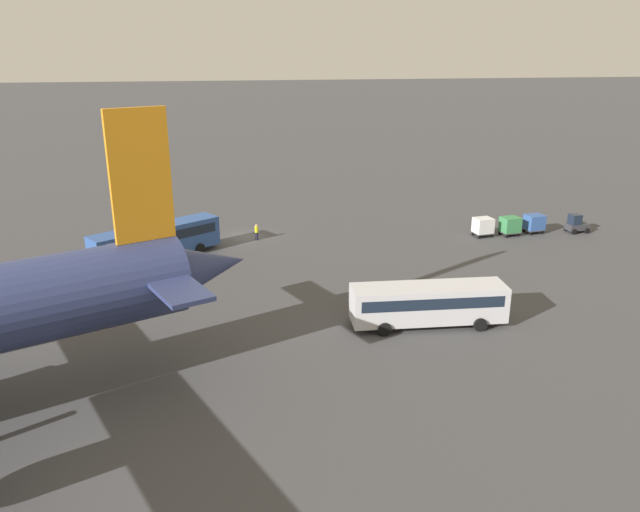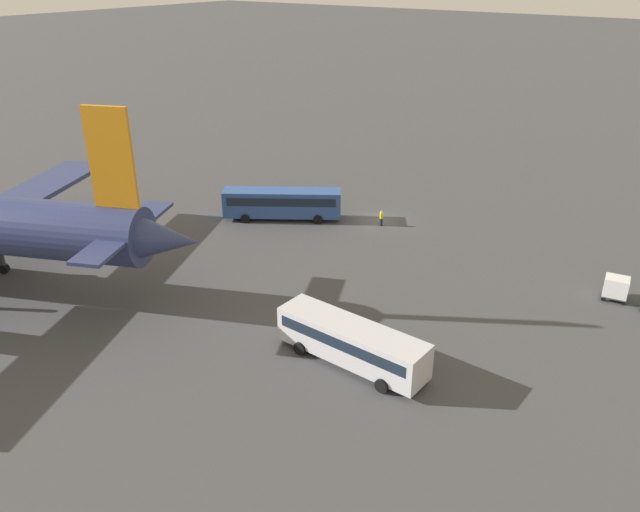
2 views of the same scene
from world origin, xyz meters
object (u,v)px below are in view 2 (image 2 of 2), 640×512
at_px(shuttle_bus_far, 352,341).
at_px(shuttle_bus_near, 282,202).
at_px(cargo_cart_white, 616,287).
at_px(worker_person, 381,218).

bearing_deg(shuttle_bus_far, shuttle_bus_near, -38.64).
distance_m(shuttle_bus_far, cargo_cart_white, 24.52).
bearing_deg(cargo_cart_white, worker_person, -6.51).
height_order(shuttle_bus_far, worker_person, shuttle_bus_far).
bearing_deg(shuttle_bus_far, cargo_cart_white, -119.73).
bearing_deg(shuttle_bus_near, shuttle_bus_far, 104.98).
bearing_deg(worker_person, shuttle_bus_near, 24.82).
bearing_deg(shuttle_bus_near, cargo_cart_white, 149.73).
bearing_deg(shuttle_bus_near, worker_person, 171.49).
xyz_separation_m(worker_person, cargo_cart_white, (-24.38, 2.78, 0.32)).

